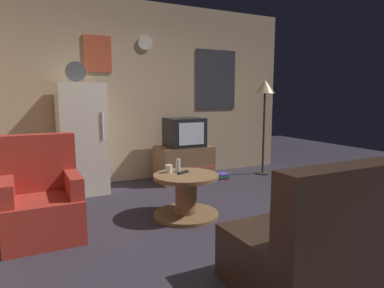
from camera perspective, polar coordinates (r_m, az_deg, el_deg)
ground_plane at (r=3.48m, az=5.21°, el=-14.35°), size 12.00×12.00×0.00m
wall_with_art at (r=5.45m, az=-8.44°, el=8.63°), size 5.20×0.12×2.76m
fridge at (r=4.86m, az=-18.06°, el=0.93°), size 0.60×0.62×1.77m
tv_stand at (r=5.31m, az=-1.37°, el=-3.33°), size 0.84×0.53×0.55m
crt_tv at (r=5.24m, az=-1.31°, el=2.00°), size 0.54×0.51×0.44m
standing_lamp at (r=5.82m, az=12.16°, el=8.23°), size 0.32×0.32×1.59m
coffee_table at (r=3.79m, az=-1.01°, el=-8.64°), size 0.72×0.72×0.47m
wine_glass at (r=3.83m, az=-2.36°, el=-3.63°), size 0.05×0.05×0.15m
mug_ceramic_white at (r=3.81m, az=-3.92°, el=-4.17°), size 0.08×0.08×0.09m
remote_control at (r=3.78m, az=-1.51°, el=-4.78°), size 0.15×0.10×0.02m
armchair at (r=3.54m, az=-23.95°, el=-8.87°), size 0.68×0.68×0.96m
couch at (r=2.80m, az=24.94°, el=-14.00°), size 1.70×0.80×0.92m
book_stack at (r=5.48m, az=5.23°, el=-5.40°), size 0.20×0.17×0.10m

